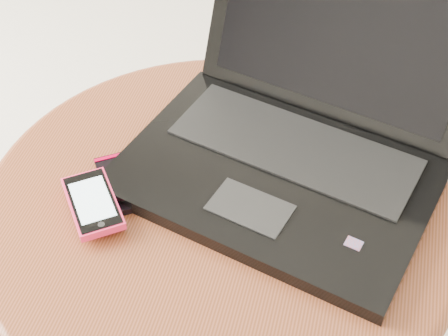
# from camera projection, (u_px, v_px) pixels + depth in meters

# --- Properties ---
(table) EXTENTS (0.63, 0.63, 0.50)m
(table) POSITION_uv_depth(u_px,v_px,m) (220.00, 250.00, 0.95)
(table) COLOR #532718
(table) RESTS_ON ground
(laptop) EXTENTS (0.48, 0.46, 0.25)m
(laptop) POSITION_uv_depth(u_px,v_px,m) (295.00, 134.00, 0.90)
(laptop) COLOR black
(laptop) RESTS_ON table
(phone_black) EXTENTS (0.11, 0.12, 0.01)m
(phone_black) POSITION_uv_depth(u_px,v_px,m) (123.00, 182.00, 0.89)
(phone_black) COLOR black
(phone_black) RESTS_ON table
(phone_pink) EXTENTS (0.11, 0.12, 0.01)m
(phone_pink) POSITION_uv_depth(u_px,v_px,m) (93.00, 203.00, 0.85)
(phone_pink) COLOR #FA2657
(phone_pink) RESTS_ON phone_black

